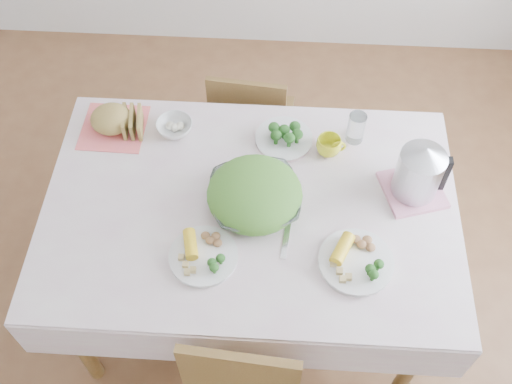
# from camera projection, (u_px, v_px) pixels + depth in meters

# --- Properties ---
(floor) EXTENTS (3.60, 3.60, 0.00)m
(floor) POSITION_uv_depth(u_px,v_px,m) (251.00, 298.00, 2.78)
(floor) COLOR brown
(floor) RESTS_ON ground
(dining_table) EXTENTS (1.40, 0.90, 0.75)m
(dining_table) POSITION_uv_depth(u_px,v_px,m) (251.00, 258.00, 2.48)
(dining_table) COLOR brown
(dining_table) RESTS_ON floor
(tablecloth) EXTENTS (1.50, 1.00, 0.01)m
(tablecloth) POSITION_uv_depth(u_px,v_px,m) (250.00, 206.00, 2.17)
(tablecloth) COLOR silver
(tablecloth) RESTS_ON dining_table
(chair_far) EXTENTS (0.40, 0.40, 0.80)m
(chair_far) POSITION_uv_depth(u_px,v_px,m) (253.00, 110.00, 2.84)
(chair_far) COLOR brown
(chair_far) RESTS_ON floor
(salad_bowl) EXTENTS (0.38, 0.38, 0.08)m
(salad_bowl) POSITION_uv_depth(u_px,v_px,m) (255.00, 198.00, 2.13)
(salad_bowl) COLOR white
(salad_bowl) RESTS_ON tablecloth
(dinner_plate_left) EXTENTS (0.26, 0.26, 0.02)m
(dinner_plate_left) POSITION_uv_depth(u_px,v_px,m) (203.00, 256.00, 2.03)
(dinner_plate_left) COLOR white
(dinner_plate_left) RESTS_ON tablecloth
(dinner_plate_right) EXTENTS (0.36, 0.36, 0.02)m
(dinner_plate_right) POSITION_uv_depth(u_px,v_px,m) (356.00, 262.00, 2.01)
(dinner_plate_right) COLOR white
(dinner_plate_right) RESTS_ON tablecloth
(broccoli_plate) EXTENTS (0.29, 0.29, 0.02)m
(broccoli_plate) POSITION_uv_depth(u_px,v_px,m) (284.00, 139.00, 2.33)
(broccoli_plate) COLOR beige
(broccoli_plate) RESTS_ON tablecloth
(napkin) EXTENTS (0.26, 0.26, 0.00)m
(napkin) POSITION_uv_depth(u_px,v_px,m) (114.00, 128.00, 2.38)
(napkin) COLOR #F06564
(napkin) RESTS_ON tablecloth
(bread_loaf) EXTENTS (0.19, 0.18, 0.10)m
(bread_loaf) POSITION_uv_depth(u_px,v_px,m) (111.00, 118.00, 2.33)
(bread_loaf) COLOR olive
(bread_loaf) RESTS_ON napkin
(fruit_bowl) EXTENTS (0.17, 0.17, 0.04)m
(fruit_bowl) POSITION_uv_depth(u_px,v_px,m) (175.00, 127.00, 2.35)
(fruit_bowl) COLOR white
(fruit_bowl) RESTS_ON tablecloth
(yellow_mug) EXTENTS (0.10, 0.10, 0.08)m
(yellow_mug) POSITION_uv_depth(u_px,v_px,m) (329.00, 146.00, 2.27)
(yellow_mug) COLOR yellow
(yellow_mug) RESTS_ON tablecloth
(glass_tumbler) EXTENTS (0.08, 0.08, 0.13)m
(glass_tumbler) POSITION_uv_depth(u_px,v_px,m) (356.00, 128.00, 2.29)
(glass_tumbler) COLOR white
(glass_tumbler) RESTS_ON tablecloth
(pink_tray) EXTENTS (0.26, 0.26, 0.02)m
(pink_tray) POSITION_uv_depth(u_px,v_px,m) (412.00, 190.00, 2.19)
(pink_tray) COLOR pink
(pink_tray) RESTS_ON tablecloth
(electric_kettle) EXTENTS (0.21, 0.21, 0.23)m
(electric_kettle) POSITION_uv_depth(u_px,v_px,m) (419.00, 171.00, 2.10)
(electric_kettle) COLOR #B2B5BA
(electric_kettle) RESTS_ON pink_tray
(fork_right) EXTENTS (0.04, 0.17, 0.00)m
(fork_right) POSITION_uv_depth(u_px,v_px,m) (286.00, 238.00, 2.08)
(fork_right) COLOR silver
(fork_right) RESTS_ON tablecloth
(knife) EXTENTS (0.18, 0.04, 0.00)m
(knife) POSITION_uv_depth(u_px,v_px,m) (210.00, 262.00, 2.02)
(knife) COLOR silver
(knife) RESTS_ON tablecloth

